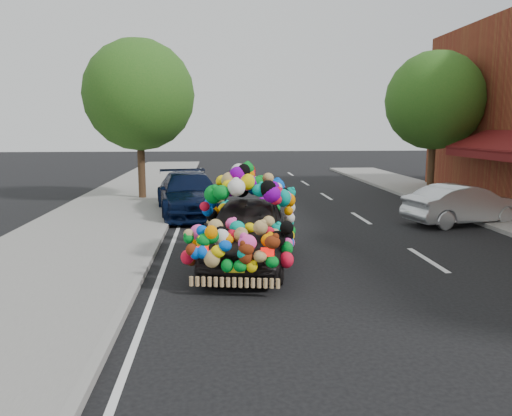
# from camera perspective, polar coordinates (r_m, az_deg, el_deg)

# --- Properties ---
(ground) EXTENTS (100.00, 100.00, 0.00)m
(ground) POSITION_cam_1_polar(r_m,az_deg,el_deg) (10.51, 0.56, -6.36)
(ground) COLOR black
(ground) RESTS_ON ground
(sidewalk) EXTENTS (4.00, 60.00, 0.12)m
(sidewalk) POSITION_cam_1_polar(r_m,az_deg,el_deg) (10.99, -22.51, -6.05)
(sidewalk) COLOR gray
(sidewalk) RESTS_ON ground
(kerb) EXTENTS (0.15, 60.00, 0.13)m
(kerb) POSITION_cam_1_polar(r_m,az_deg,el_deg) (10.55, -12.33, -6.14)
(kerb) COLOR gray
(kerb) RESTS_ON ground
(lane_markings) EXTENTS (6.00, 50.00, 0.01)m
(lane_markings) POSITION_cam_1_polar(r_m,az_deg,el_deg) (11.40, 18.99, -5.60)
(lane_markings) COLOR silver
(lane_markings) RESTS_ON ground
(tree_near_sidewalk) EXTENTS (4.20, 4.20, 6.13)m
(tree_near_sidewalk) POSITION_cam_1_polar(r_m,az_deg,el_deg) (19.83, -13.24, 12.44)
(tree_near_sidewalk) COLOR #332114
(tree_near_sidewalk) RESTS_ON ground
(tree_far_b) EXTENTS (4.00, 4.00, 5.90)m
(tree_far_b) POSITION_cam_1_polar(r_m,az_deg,el_deg) (21.99, 19.76, 11.47)
(tree_far_b) COLOR #332114
(tree_far_b) RESTS_ON ground
(plush_art_car) EXTENTS (2.66, 4.51, 2.03)m
(plush_art_car) POSITION_cam_1_polar(r_m,az_deg,el_deg) (10.26, -1.01, -0.84)
(plush_art_car) COLOR black
(plush_art_car) RESTS_ON ground
(navy_sedan) EXTENTS (2.65, 4.97, 1.37)m
(navy_sedan) POSITION_cam_1_polar(r_m,az_deg,el_deg) (16.34, -7.65, 1.62)
(navy_sedan) COLOR black
(navy_sedan) RESTS_ON ground
(silver_hatchback) EXTENTS (3.75, 2.04, 1.17)m
(silver_hatchback) POSITION_cam_1_polar(r_m,az_deg,el_deg) (15.82, 22.69, 0.37)
(silver_hatchback) COLOR silver
(silver_hatchback) RESTS_ON ground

